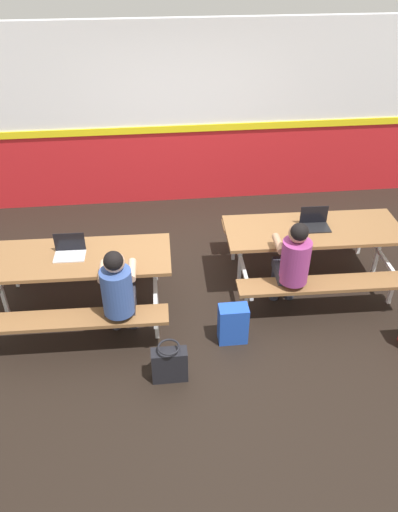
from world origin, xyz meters
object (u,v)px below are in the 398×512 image
(laptop_dark, at_px, (315,223))
(backpack_dark, at_px, (233,324))
(student_further, at_px, (293,260))
(tote_bag_bright, at_px, (170,364))
(laptop_silver, at_px, (70,251))
(picnic_table_right, at_px, (312,240))
(picnic_table_left, at_px, (76,269))
(student_nearer, at_px, (118,290))

(laptop_dark, relative_size, backpack_dark, 0.74)
(student_further, distance_m, tote_bag_bright, 1.67)
(laptop_silver, distance_m, backpack_dark, 1.87)
(laptop_silver, xyz_separation_m, backpack_dark, (1.64, -0.68, -0.57))
(picnic_table_right, relative_size, laptop_silver, 6.28)
(picnic_table_right, height_order, student_further, student_further)
(picnic_table_left, xyz_separation_m, laptop_silver, (-0.04, 0.04, 0.21))
(student_nearer, distance_m, tote_bag_bright, 0.86)
(picnic_table_right, relative_size, tote_bag_bright, 4.75)
(picnic_table_right, xyz_separation_m, student_further, (-0.39, -0.55, 0.13))
(student_nearer, bearing_deg, picnic_table_left, 129.81)
(laptop_dark, distance_m, tote_bag_bright, 2.34)
(picnic_table_right, bearing_deg, picnic_table_left, -174.11)
(picnic_table_right, bearing_deg, student_further, -125.52)
(laptop_silver, height_order, laptop_dark, same)
(student_further, distance_m, backpack_dark, 0.91)
(backpack_dark, bearing_deg, laptop_dark, 41.27)
(laptop_silver, height_order, backpack_dark, laptop_silver)
(laptop_silver, relative_size, laptop_dark, 1.00)
(tote_bag_bright, bearing_deg, student_further, 31.31)
(laptop_silver, xyz_separation_m, tote_bag_bright, (0.96, -1.14, -0.59))
(laptop_dark, bearing_deg, picnic_table_left, -173.36)
(picnic_table_left, relative_size, student_nearer, 1.69)
(picnic_table_right, height_order, tote_bag_bright, picnic_table_right)
(student_nearer, xyz_separation_m, laptop_dark, (2.21, 0.88, 0.08))
(student_nearer, relative_size, laptop_dark, 3.71)
(student_nearer, distance_m, backpack_dark, 1.23)
(laptop_dark, height_order, tote_bag_bright, laptop_dark)
(picnic_table_left, height_order, student_nearer, student_nearer)
(backpack_dark, bearing_deg, student_further, 28.39)
(student_nearer, xyz_separation_m, backpack_dark, (1.13, -0.07, -0.49))
(student_nearer, relative_size, tote_bag_bright, 2.81)
(picnic_table_left, height_order, tote_bag_bright, picnic_table_left)
(picnic_table_left, distance_m, student_nearer, 0.75)
(picnic_table_left, relative_size, backpack_dark, 4.64)
(tote_bag_bright, bearing_deg, laptop_silver, 130.21)
(picnic_table_left, height_order, picnic_table_right, same)
(picnic_table_right, distance_m, laptop_silver, 2.73)
(student_further, relative_size, tote_bag_bright, 2.81)
(backpack_dark, bearing_deg, laptop_silver, 157.61)
(picnic_table_left, xyz_separation_m, backpack_dark, (1.60, -0.64, -0.36))
(student_nearer, height_order, student_further, same)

